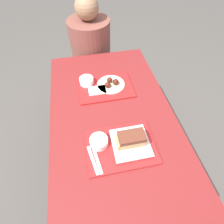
% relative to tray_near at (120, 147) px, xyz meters
% --- Properties ---
extents(ground_plane, '(12.00, 12.00, 0.00)m').
position_rel_tray_near_xyz_m(ground_plane, '(0.00, 0.22, -0.77)').
color(ground_plane, '#4C4742').
extents(picnic_table, '(0.80, 1.43, 0.76)m').
position_rel_tray_near_xyz_m(picnic_table, '(0.00, 0.22, -0.12)').
color(picnic_table, maroon).
rests_on(picnic_table, ground_plane).
extents(picnic_bench_far, '(0.76, 0.28, 0.47)m').
position_rel_tray_near_xyz_m(picnic_bench_far, '(0.00, 1.15, -0.38)').
color(picnic_bench_far, maroon).
rests_on(picnic_bench_far, ground_plane).
extents(tray_near, '(0.39, 0.28, 0.01)m').
position_rel_tray_near_xyz_m(tray_near, '(0.00, 0.00, 0.00)').
color(tray_near, red).
rests_on(tray_near, picnic_table).
extents(tray_far, '(0.39, 0.28, 0.01)m').
position_rel_tray_near_xyz_m(tray_far, '(0.00, 0.49, 0.00)').
color(tray_far, red).
rests_on(tray_far, picnic_table).
extents(bowl_coleslaw_near, '(0.10, 0.10, 0.05)m').
position_rel_tray_near_xyz_m(bowl_coleslaw_near, '(-0.11, 0.04, 0.03)').
color(bowl_coleslaw_near, white).
rests_on(bowl_coleslaw_near, tray_near).
extents(brisket_sandwich_plate, '(0.21, 0.21, 0.09)m').
position_rel_tray_near_xyz_m(brisket_sandwich_plate, '(0.06, 0.00, 0.04)').
color(brisket_sandwich_plate, beige).
rests_on(brisket_sandwich_plate, tray_near).
extents(plastic_fork_near, '(0.05, 0.17, 0.00)m').
position_rel_tray_near_xyz_m(plastic_fork_near, '(-0.16, -0.05, 0.01)').
color(plastic_fork_near, white).
rests_on(plastic_fork_near, tray_near).
extents(plastic_knife_near, '(0.04, 0.17, 0.00)m').
position_rel_tray_near_xyz_m(plastic_knife_near, '(-0.14, -0.05, 0.01)').
color(plastic_knife_near, white).
rests_on(plastic_knife_near, tray_near).
extents(condiment_packet, '(0.04, 0.03, 0.01)m').
position_rel_tray_near_xyz_m(condiment_packet, '(-0.00, 0.06, 0.01)').
color(condiment_packet, '#3F3F47').
rests_on(condiment_packet, tray_near).
extents(bowl_coleslaw_far, '(0.10, 0.10, 0.05)m').
position_rel_tray_near_xyz_m(bowl_coleslaw_far, '(-0.12, 0.55, 0.03)').
color(bowl_coleslaw_far, white).
rests_on(bowl_coleslaw_far, tray_far).
extents(wings_plate_far, '(0.20, 0.20, 0.05)m').
position_rel_tray_near_xyz_m(wings_plate_far, '(0.05, 0.50, 0.02)').
color(wings_plate_far, beige).
rests_on(wings_plate_far, tray_far).
extents(napkin_far, '(0.12, 0.09, 0.01)m').
position_rel_tray_near_xyz_m(napkin_far, '(-0.06, 0.46, 0.01)').
color(napkin_far, white).
rests_on(napkin_far, tray_far).
extents(person_seated_across, '(0.39, 0.39, 0.70)m').
position_rel_tray_near_xyz_m(person_seated_across, '(-0.03, 1.15, -0.02)').
color(person_seated_across, brown).
rests_on(person_seated_across, picnic_bench_far).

